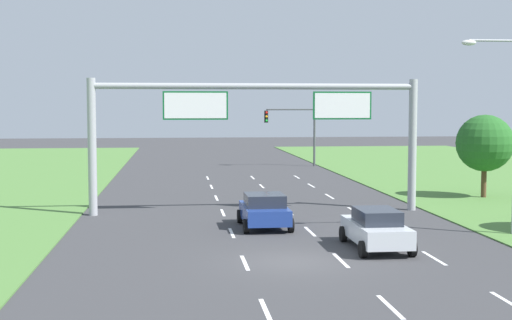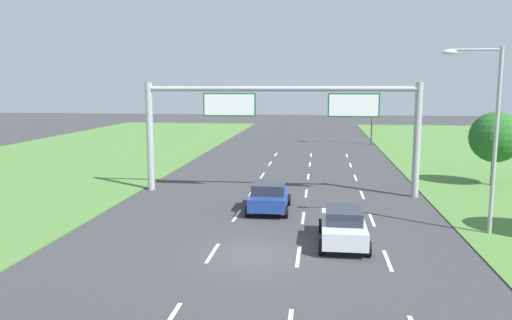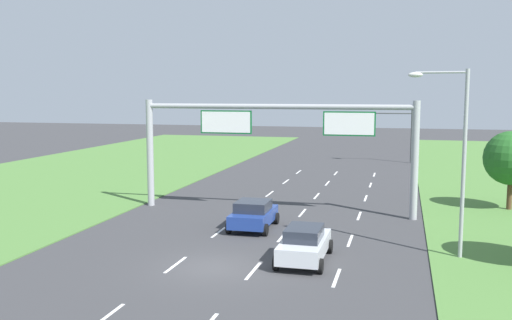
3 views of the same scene
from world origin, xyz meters
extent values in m
plane|color=#38383A|center=(0.00, 0.00, 0.00)|extent=(200.00, 200.00, 0.00)
cube|color=white|center=(-1.75, -6.00, 0.00)|extent=(0.14, 2.40, 0.01)
cube|color=white|center=(-1.75, 0.00, 0.00)|extent=(0.14, 2.40, 0.01)
cube|color=white|center=(-1.75, 6.00, 0.00)|extent=(0.14, 2.40, 0.01)
cube|color=white|center=(-1.75, 12.00, 0.00)|extent=(0.14, 2.40, 0.01)
cube|color=white|center=(-1.75, 18.00, 0.00)|extent=(0.14, 2.40, 0.01)
cube|color=white|center=(-1.75, 24.00, 0.00)|extent=(0.14, 2.40, 0.01)
cube|color=white|center=(-1.75, 30.00, 0.00)|extent=(0.14, 2.40, 0.01)
cube|color=white|center=(1.75, -6.00, 0.00)|extent=(0.14, 2.40, 0.01)
cube|color=white|center=(1.75, 0.00, 0.00)|extent=(0.14, 2.40, 0.01)
cube|color=white|center=(1.75, 6.00, 0.00)|extent=(0.14, 2.40, 0.01)
cube|color=white|center=(1.75, 12.00, 0.00)|extent=(0.14, 2.40, 0.01)
cube|color=white|center=(1.75, 18.00, 0.00)|extent=(0.14, 2.40, 0.01)
cube|color=white|center=(1.75, 24.00, 0.00)|extent=(0.14, 2.40, 0.01)
cube|color=white|center=(1.75, 30.00, 0.00)|extent=(0.14, 2.40, 0.01)
cube|color=white|center=(5.25, -6.00, 0.00)|extent=(0.14, 2.40, 0.01)
cube|color=white|center=(5.25, 0.00, 0.00)|extent=(0.14, 2.40, 0.01)
cube|color=white|center=(5.25, 6.00, 0.00)|extent=(0.14, 2.40, 0.01)
cube|color=white|center=(5.25, 12.00, 0.00)|extent=(0.14, 2.40, 0.01)
cube|color=white|center=(5.25, 18.00, 0.00)|extent=(0.14, 2.40, 0.01)
cube|color=white|center=(5.25, 24.00, 0.00)|extent=(0.14, 2.40, 0.01)
cube|color=white|center=(5.25, 30.00, 0.00)|extent=(0.14, 2.40, 0.01)
cube|color=silver|center=(3.60, 1.93, 0.68)|extent=(1.84, 4.26, 0.72)
cube|color=#232833|center=(3.60, 1.81, 1.31)|extent=(1.51, 2.14, 0.55)
cylinder|color=black|center=(2.67, 3.51, 0.32)|extent=(0.22, 0.64, 0.64)
cylinder|color=black|center=(4.53, 3.51, 0.32)|extent=(0.22, 0.64, 0.64)
cylinder|color=black|center=(2.66, 0.36, 0.32)|extent=(0.22, 0.64, 0.64)
cylinder|color=black|center=(4.53, 0.35, 0.32)|extent=(0.22, 0.64, 0.64)
cube|color=navy|center=(-0.15, 7.27, 0.67)|extent=(2.00, 3.96, 0.70)
cube|color=#232833|center=(-0.15, 7.14, 1.29)|extent=(1.77, 2.00, 0.55)
cylinder|color=black|center=(-1.16, 8.67, 0.32)|extent=(0.23, 0.64, 0.64)
cylinder|color=black|center=(0.83, 8.70, 0.32)|extent=(0.23, 0.64, 0.64)
cylinder|color=black|center=(-1.13, 5.84, 0.32)|extent=(0.23, 0.64, 0.64)
cylinder|color=black|center=(0.86, 5.86, 0.32)|extent=(0.23, 0.64, 0.64)
cylinder|color=#9EA0A5|center=(-8.40, 11.84, 3.50)|extent=(0.44, 0.44, 7.00)
cylinder|color=#9EA0A5|center=(8.40, 11.84, 3.50)|extent=(0.44, 0.44, 7.00)
cylinder|color=#9EA0A5|center=(0.00, 11.84, 6.60)|extent=(16.80, 0.32, 0.32)
cube|color=#0C5B28|center=(-3.15, 11.84, 5.61)|extent=(3.34, 0.12, 1.47)
cube|color=white|center=(-3.15, 11.78, 5.61)|extent=(3.18, 0.01, 1.31)
cube|color=#0C5B28|center=(4.55, 11.84, 5.61)|extent=(3.11, 0.12, 1.47)
cube|color=white|center=(4.55, 11.78, 5.61)|extent=(2.95, 0.01, 1.31)
cylinder|color=#47494F|center=(8.56, 39.78, 2.80)|extent=(0.20, 0.20, 5.60)
cylinder|color=#47494F|center=(6.31, 39.78, 5.25)|extent=(4.50, 0.14, 0.14)
cube|color=black|center=(4.06, 39.78, 4.60)|extent=(0.32, 0.36, 1.10)
sphere|color=red|center=(4.06, 39.58, 4.97)|extent=(0.22, 0.22, 0.22)
sphere|color=orange|center=(4.06, 39.58, 4.60)|extent=(0.22, 0.22, 0.22)
sphere|color=green|center=(4.06, 39.58, 4.23)|extent=(0.22, 0.22, 0.22)
cylinder|color=#9EA0A5|center=(9.25, 4.13, 8.35)|extent=(2.20, 0.10, 0.10)
ellipsoid|color=silver|center=(8.15, 4.13, 8.25)|extent=(0.64, 0.32, 0.24)
cylinder|color=#513823|center=(14.36, 16.13, 1.03)|extent=(0.32, 0.32, 2.06)
sphere|color=#235C22|center=(14.36, 16.13, 3.35)|extent=(3.44, 3.44, 3.44)
camera|label=1|loc=(-4.15, -24.95, 5.61)|focal=50.00mm
camera|label=2|loc=(2.48, -19.23, 6.76)|focal=35.00mm
camera|label=3|loc=(7.69, -22.47, 7.48)|focal=40.00mm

